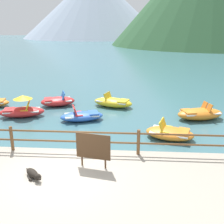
{
  "coord_description": "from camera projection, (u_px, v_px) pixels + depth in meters",
  "views": [
    {
      "loc": [
        2.05,
        -7.55,
        4.93
      ],
      "look_at": [
        1.17,
        5.0,
        0.9
      ],
      "focal_mm": 43.38,
      "sensor_mm": 36.0,
      "label": 1
    }
  ],
  "objects": [
    {
      "name": "pedal_boat_6",
      "position": [
        82.0,
        116.0,
        14.68
      ],
      "size": [
        2.55,
        1.76,
        0.82
      ],
      "color": "blue",
      "rests_on": "ground"
    },
    {
      "name": "pedal_boat_5",
      "position": [
        200.0,
        114.0,
        14.86
      ],
      "size": [
        2.8,
        1.9,
        0.91
      ],
      "color": "orange",
      "rests_on": "ground"
    },
    {
      "name": "pedal_boat_1",
      "position": [
        22.0,
        110.0,
        15.24
      ],
      "size": [
        2.67,
        1.65,
        1.24
      ],
      "color": "red",
      "rests_on": "ground"
    },
    {
      "name": "dock_railing",
      "position": [
        74.0,
        138.0,
        9.99
      ],
      "size": [
        23.92,
        0.12,
        0.95
      ],
      "color": "brown",
      "rests_on": "promenade_dock"
    },
    {
      "name": "dog_resting",
      "position": [
        33.0,
        174.0,
        8.41
      ],
      "size": [
        0.78,
        0.84,
        0.26
      ],
      "color": "black",
      "rests_on": "promenade_dock"
    },
    {
      "name": "pedal_boat_0",
      "position": [
        58.0,
        101.0,
        17.39
      ],
      "size": [
        2.46,
        1.96,
        0.88
      ],
      "color": "red",
      "rests_on": "ground"
    },
    {
      "name": "pedal_boat_3",
      "position": [
        113.0,
        102.0,
        17.15
      ],
      "size": [
        2.79,
        1.96,
        0.88
      ],
      "color": "yellow",
      "rests_on": "ground"
    },
    {
      "name": "ground_plane",
      "position": [
        119.0,
        55.0,
        46.82
      ],
      "size": [
        200.0,
        200.0,
        0.0
      ],
      "primitive_type": "plane",
      "color": "#3D6B75"
    },
    {
      "name": "sign_board",
      "position": [
        93.0,
        147.0,
        8.87
      ],
      "size": [
        1.16,
        0.28,
        1.19
      ],
      "color": "silver",
      "rests_on": "promenade_dock"
    },
    {
      "name": "distant_peak",
      "position": [
        95.0,
        5.0,
        112.02
      ],
      "size": [
        59.21,
        59.21,
        25.76
      ],
      "primitive_type": "cone",
      "color": "#93A3B7",
      "rests_on": "ground"
    },
    {
      "name": "pedal_boat_4",
      "position": [
        170.0,
        133.0,
        12.32
      ],
      "size": [
        2.48,
        1.92,
        0.84
      ],
      "color": "orange",
      "rests_on": "ground"
    }
  ]
}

